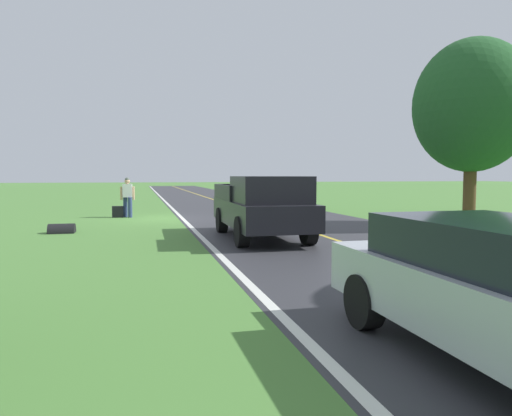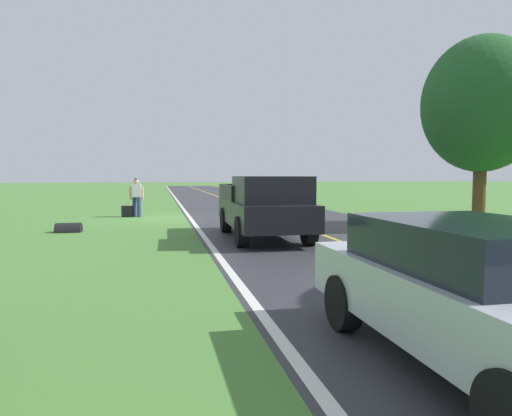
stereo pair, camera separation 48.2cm
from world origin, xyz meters
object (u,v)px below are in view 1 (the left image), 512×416
at_px(suitcase_carried, 118,212).
at_px(pickup_truck_passing, 263,206).
at_px(hitchhiker_walking, 128,195).
at_px(sedan_ahead_same_lane, 510,289).
at_px(tree_far_side_near, 472,106).
at_px(sedan_near_oncoming, 274,195).

relative_size(suitcase_carried, pickup_truck_passing, 0.09).
relative_size(hitchhiker_walking, sedan_ahead_same_lane, 0.40).
bearing_deg(suitcase_carried, tree_far_side_near, 67.60).
distance_m(hitchhiker_walking, suitcase_carried, 0.85).
bearing_deg(sedan_near_oncoming, sedan_ahead_same_lane, 79.92).
bearing_deg(sedan_ahead_same_lane, sedan_near_oncoming, -100.08).
distance_m(hitchhiker_walking, tree_far_side_near, 14.32).
distance_m(hitchhiker_walking, sedan_near_oncoming, 8.34).
distance_m(hitchhiker_walking, pickup_truck_passing, 9.12).
height_order(hitchhiker_walking, sedan_ahead_same_lane, hitchhiker_walking).
bearing_deg(sedan_ahead_same_lane, tree_far_side_near, -126.98).
height_order(pickup_truck_passing, sedan_near_oncoming, pickup_truck_passing).
bearing_deg(tree_far_side_near, hitchhiker_walking, -27.37).
distance_m(pickup_truck_passing, sedan_near_oncoming, 12.09).
relative_size(hitchhiker_walking, suitcase_carried, 3.49).
bearing_deg(hitchhiker_walking, sedan_ahead_same_lane, 102.68).
xyz_separation_m(hitchhiker_walking, pickup_truck_passing, (-3.95, 8.22, -0.01)).
bearing_deg(tree_far_side_near, pickup_truck_passing, 12.23).
xyz_separation_m(pickup_truck_passing, sedan_ahead_same_lane, (0.00, 9.35, -0.21)).
relative_size(tree_far_side_near, sedan_ahead_same_lane, 1.54).
bearing_deg(sedan_near_oncoming, tree_far_side_near, 115.89).
bearing_deg(suitcase_carried, sedan_near_oncoming, 116.44).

